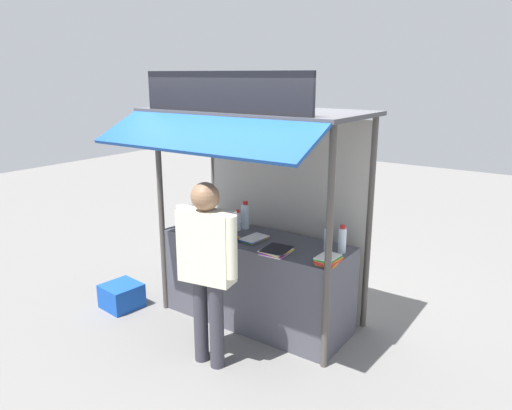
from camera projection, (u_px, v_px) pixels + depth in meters
name	position (u px, v px, depth m)	size (l,w,h in m)	color
ground_plane	(256.00, 319.00, 5.16)	(20.00, 20.00, 0.00)	slate
stall_counter	(256.00, 280.00, 5.04)	(1.97, 0.70, 0.92)	#4C4C56
stall_structure	(264.00, 174.00, 4.86)	(2.17, 1.61, 2.55)	#4C4742
water_bottle_left	(238.00, 221.00, 5.15)	(0.06, 0.06, 0.22)	silver
water_bottle_far_right	(342.00, 240.00, 4.49)	(0.07, 0.07, 0.27)	silver
water_bottle_back_right	(328.00, 239.00, 4.56)	(0.07, 0.07, 0.25)	silver
water_bottle_mid_left	(245.00, 216.00, 5.20)	(0.08, 0.08, 0.30)	silver
magazine_stack_center	(276.00, 251.00, 4.50)	(0.26, 0.29, 0.05)	white
magazine_stack_right	(222.00, 240.00, 4.82)	(0.27, 0.30, 0.04)	green
magazine_stack_mid_right	(328.00, 260.00, 4.26)	(0.19, 0.26, 0.06)	orange
magazine_stack_far_left	(254.00, 239.00, 4.86)	(0.21, 0.30, 0.03)	green
banana_bunch_inner_right	(199.00, 144.00, 4.49)	(0.09, 0.09, 0.24)	#332D23
banana_bunch_leftmost	(254.00, 149.00, 4.14)	(0.09, 0.09, 0.24)	#332D23
banana_bunch_inner_left	(289.00, 153.00, 3.95)	(0.09, 0.09, 0.24)	#332D23
vendor_person	(207.00, 258.00, 4.13)	(0.63, 0.28, 1.67)	#383842
plastic_crate	(122.00, 296.00, 5.41)	(0.38, 0.38, 0.27)	#194CB2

